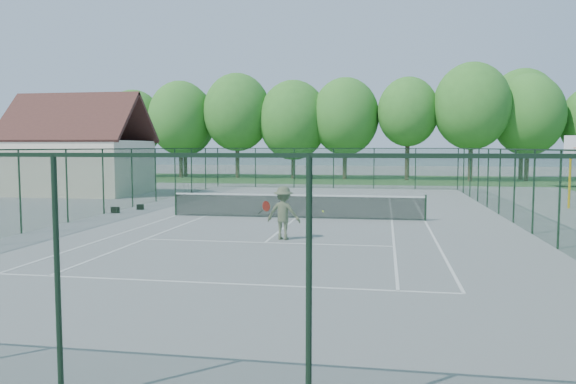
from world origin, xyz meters
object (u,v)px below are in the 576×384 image
(tennis_net, at_px, (296,205))
(basketball_goal, at_px, (574,158))
(sports_bag_a, at_px, (115,210))
(tennis_player, at_px, (283,213))

(tennis_net, height_order, basketball_goal, basketball_goal)
(tennis_net, distance_m, basketball_goal, 14.39)
(sports_bag_a, xyz_separation_m, tennis_player, (9.13, -6.07, 0.75))
(tennis_net, distance_m, sports_bag_a, 8.67)
(tennis_net, xyz_separation_m, tennis_player, (0.48, -5.66, 0.32))
(basketball_goal, height_order, sports_bag_a, basketball_goal)
(sports_bag_a, height_order, tennis_player, tennis_player)
(basketball_goal, distance_m, tennis_player, 17.07)
(tennis_player, bearing_deg, tennis_net, 94.85)
(tennis_net, relative_size, sports_bag_a, 30.93)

